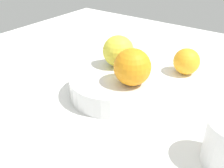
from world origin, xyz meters
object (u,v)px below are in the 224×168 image
(orange_in_bowl_0, at_px, (118,51))
(orange_loose_0, at_px, (186,61))
(fruit_bowl, at_px, (112,86))
(orange_in_bowl_1, at_px, (132,67))

(orange_in_bowl_0, distance_m, orange_loose_0, 0.18)
(orange_in_bowl_0, height_order, orange_loose_0, orange_in_bowl_0)
(orange_in_bowl_0, bearing_deg, fruit_bowl, -158.34)
(orange_in_bowl_0, height_order, orange_in_bowl_1, orange_in_bowl_1)
(orange_in_bowl_0, xyz_separation_m, orange_in_bowl_1, (-0.05, -0.07, 0.00))
(orange_in_bowl_0, distance_m, orange_in_bowl_1, 0.09)
(orange_in_bowl_1, distance_m, orange_loose_0, 0.20)
(fruit_bowl, xyz_separation_m, orange_in_bowl_0, (0.05, 0.02, 0.06))
(fruit_bowl, distance_m, orange_in_bowl_1, 0.08)
(orange_loose_0, bearing_deg, orange_in_bowl_1, 167.98)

